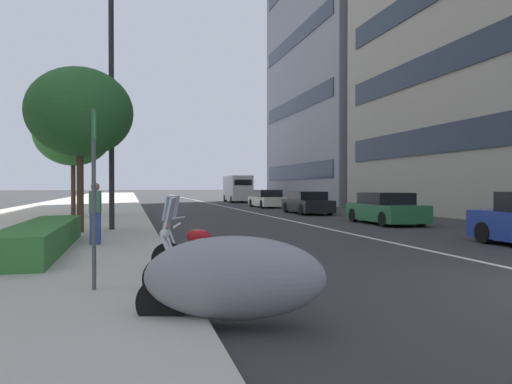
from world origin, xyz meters
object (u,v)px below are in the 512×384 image
object	(u,v)px
street_tree_near_plaza_corner	(80,113)
street_lamp_with_banners	(121,78)
motorcycle_nearest_camera	(214,270)
parking_sign_by_curb	(94,181)
car_mid_block_traffic	(267,199)
motorcycle_under_tarp	(205,256)
street_tree_far_plaza	(73,134)
delivery_van_ahead	(237,188)
car_following_behind	(307,203)
car_approaching_light	(385,209)
pedestrian_on_plaza	(95,213)
motorcycle_by_sign_pole	(233,278)

from	to	relation	value
street_tree_near_plaza_corner	street_lamp_with_banners	bearing A→B (deg)	-57.24
motorcycle_nearest_camera	parking_sign_by_curb	world-z (taller)	parking_sign_by_curb
car_mid_block_traffic	street_lamp_with_banners	bearing A→B (deg)	149.40
car_mid_block_traffic	street_tree_near_plaza_corner	xyz separation A→B (m)	(-19.11, 11.80, 3.39)
motorcycle_under_tarp	street_tree_far_plaza	bearing A→B (deg)	-42.00
street_tree_far_plaza	motorcycle_nearest_camera	bearing A→B (deg)	-168.27
delivery_van_ahead	parking_sign_by_curb	world-z (taller)	parking_sign_by_curb
car_following_behind	street_lamp_with_banners	world-z (taller)	street_lamp_with_banners
street_lamp_with_banners	street_tree_far_plaza	distance (m)	8.59
motorcycle_under_tarp	street_tree_near_plaza_corner	world-z (taller)	street_tree_near_plaza_corner
motorcycle_under_tarp	street_tree_near_plaza_corner	bearing A→B (deg)	-36.24
car_approaching_light	pedestrian_on_plaza	world-z (taller)	pedestrian_on_plaza
car_mid_block_traffic	pedestrian_on_plaza	size ratio (longest dim) A/B	2.94
parking_sign_by_curb	pedestrian_on_plaza	world-z (taller)	parking_sign_by_curb
motorcycle_by_sign_pole	motorcycle_nearest_camera	xyz separation A→B (m)	(1.36, -0.02, -0.14)
delivery_van_ahead	street_lamp_with_banners	size ratio (longest dim) A/B	0.70
motorcycle_by_sign_pole	street_tree_far_plaza	bearing A→B (deg)	-62.25
car_following_behind	pedestrian_on_plaza	distance (m)	17.81
car_mid_block_traffic	parking_sign_by_curb	size ratio (longest dim) A/B	1.79
delivery_van_ahead	street_lamp_with_banners	xyz separation A→B (m)	(-31.01, 10.99, 3.97)
car_following_behind	delivery_van_ahead	size ratio (longest dim) A/B	0.76
motorcycle_by_sign_pole	car_following_behind	distance (m)	23.39
motorcycle_nearest_camera	car_mid_block_traffic	size ratio (longest dim) A/B	0.45
motorcycle_by_sign_pole	car_approaching_light	xyz separation A→B (m)	(13.42, -9.62, 0.06)
parking_sign_by_curb	pedestrian_on_plaza	xyz separation A→B (m)	(5.72, 0.36, -0.77)
street_tree_near_plaza_corner	car_mid_block_traffic	bearing A→B (deg)	-31.70
street_lamp_with_banners	street_tree_near_plaza_corner	world-z (taller)	street_lamp_with_banners
car_mid_block_traffic	pedestrian_on_plaza	distance (m)	25.21
motorcycle_under_tarp	street_tree_near_plaza_corner	size ratio (longest dim) A/B	0.35
pedestrian_on_plaza	car_mid_block_traffic	bearing A→B (deg)	-112.00
car_approaching_light	street_tree_far_plaza	xyz separation A→B (m)	(6.70, 13.50, 3.62)
delivery_van_ahead	pedestrian_on_plaza	distance (m)	37.21
motorcycle_nearest_camera	street_tree_near_plaza_corner	world-z (taller)	street_tree_near_plaza_corner
delivery_van_ahead	car_mid_block_traffic	bearing A→B (deg)	179.74
motorcycle_by_sign_pole	car_approaching_light	bearing A→B (deg)	-108.81
car_mid_block_traffic	delivery_van_ahead	xyz separation A→B (m)	(12.73, -0.46, 0.79)
parking_sign_by_curb	street_tree_near_plaza_corner	distance (m)	9.58
motorcycle_nearest_camera	street_tree_near_plaza_corner	distance (m)	10.77
motorcycle_nearest_camera	parking_sign_by_curb	xyz separation A→B (m)	(0.54, 1.67, 1.27)
street_tree_near_plaza_corner	car_following_behind	bearing A→B (deg)	-48.49
car_following_behind	street_lamp_with_banners	distance (m)	15.00
car_approaching_light	street_tree_far_plaza	world-z (taller)	street_tree_far_plaza
car_mid_block_traffic	delivery_van_ahead	bearing A→B (deg)	-2.77
motorcycle_nearest_camera	car_following_behind	bearing A→B (deg)	-101.11
car_following_behind	parking_sign_by_curb	world-z (taller)	parking_sign_by_curb
motorcycle_by_sign_pole	pedestrian_on_plaza	distance (m)	7.89
street_tree_near_plaza_corner	street_tree_far_plaza	size ratio (longest dim) A/B	0.93
car_following_behind	car_approaching_light	bearing A→B (deg)	-174.62
street_lamp_with_banners	parking_sign_by_curb	bearing A→B (deg)	178.74
car_following_behind	parking_sign_by_curb	distance (m)	22.42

